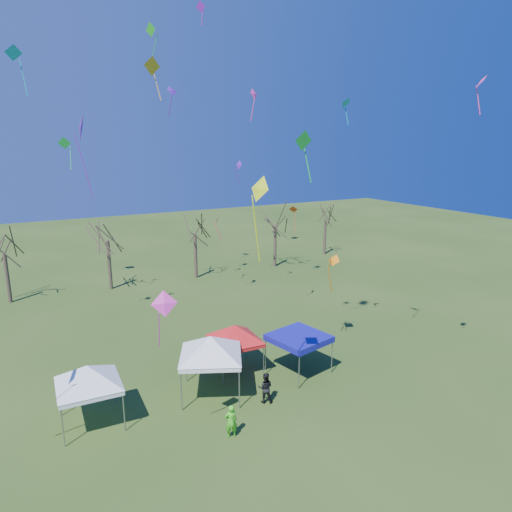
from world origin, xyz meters
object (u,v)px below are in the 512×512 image
(tree_1, at_px, (2,236))
(person_dark, at_px, (265,388))
(person_green, at_px, (231,421))
(tent_blue, at_px, (299,338))
(tree_4, at_px, (275,212))
(tent_white_mid, at_px, (210,340))
(tree_5, at_px, (326,208))
(tent_white_west, at_px, (87,370))
(tree_3, at_px, (194,219))
(tree_2, at_px, (106,223))
(tent_red, at_px, (235,328))

(tree_1, height_order, person_dark, tree_1)
(tree_1, relative_size, person_green, 4.66)
(tree_1, bearing_deg, tent_blue, -56.13)
(tree_4, bearing_deg, tent_white_mid, -128.18)
(tree_5, xyz_separation_m, tent_white_west, (-31.33, -23.09, -2.86))
(tree_5, xyz_separation_m, tent_white_mid, (-25.16, -23.41, -2.57))
(tent_blue, xyz_separation_m, person_dark, (-3.36, -1.92, -1.32))
(tree_3, distance_m, person_dark, 24.62)
(tree_2, bearing_deg, tree_1, 178.15)
(tent_white_west, height_order, tent_blue, tent_white_west)
(tent_white_mid, height_order, tent_blue, tent_white_mid)
(tent_white_mid, bearing_deg, person_green, -99.85)
(person_dark, bearing_deg, person_green, 63.10)
(tree_3, bearing_deg, person_dark, -102.72)
(tree_1, height_order, tent_white_west, tree_1)
(person_dark, bearing_deg, tent_red, -60.66)
(tree_2, xyz_separation_m, tent_white_mid, (0.93, -21.72, -3.13))
(tree_3, distance_m, tree_5, 17.81)
(tree_2, distance_m, tent_red, 20.55)
(tree_2, xyz_separation_m, person_dark, (3.10, -23.80, -5.46))
(tree_2, relative_size, tree_5, 1.10)
(tent_white_west, height_order, person_dark, tent_white_west)
(tent_white_mid, xyz_separation_m, tent_red, (2.28, 1.74, -0.42))
(tent_blue, bearing_deg, tent_white_west, 177.66)
(tent_blue, bearing_deg, tree_4, 62.37)
(tent_blue, xyz_separation_m, person_green, (-6.21, -3.71, -1.34))
(tent_blue, height_order, person_green, tent_blue)
(tree_3, height_order, tent_blue, tree_3)
(tent_blue, distance_m, person_green, 7.35)
(tent_white_west, relative_size, tent_red, 1.05)
(tree_1, distance_m, tent_blue, 26.92)
(tree_2, height_order, tree_3, tree_2)
(tree_2, bearing_deg, tree_3, -2.27)
(tent_red, distance_m, person_dark, 4.26)
(tent_red, height_order, person_green, tent_red)
(tent_white_west, height_order, tent_white_mid, tent_white_mid)
(tree_5, bearing_deg, tent_white_mid, -137.06)
(tree_5, distance_m, tent_white_mid, 34.46)
(tree_4, xyz_separation_m, tent_white_mid, (-16.79, -21.35, -2.90))
(tree_1, relative_size, tent_white_west, 1.87)
(tree_2, relative_size, tree_4, 1.04)
(tent_white_west, distance_m, person_green, 7.21)
(tree_2, bearing_deg, tent_white_west, -103.76)
(tree_1, bearing_deg, tree_3, -2.06)
(tree_2, relative_size, tent_red, 2.13)
(tree_5, distance_m, person_green, 37.88)
(tent_red, bearing_deg, tent_white_west, -170.52)
(tree_1, height_order, tree_4, tree_4)
(tree_5, relative_size, tent_red, 1.94)
(tree_3, height_order, tree_5, tree_3)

